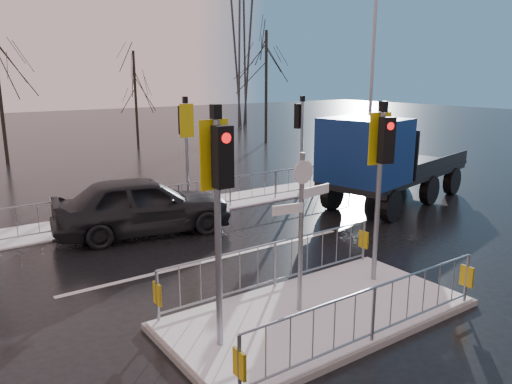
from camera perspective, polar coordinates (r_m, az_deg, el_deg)
ground at (r=10.05m, az=7.05°, el=-13.96°), size 120.00×120.00×0.00m
snow_verge at (r=16.97m, az=-12.68°, el=-2.60°), size 30.00×2.00×0.04m
lane_markings at (r=9.83m, az=8.38°, el=-14.63°), size 8.00×11.38×0.01m
traffic_island at (r=9.88m, az=7.02°, el=-11.94°), size 6.00×3.04×4.15m
far_kerb_fixtures at (r=16.38m, az=-11.23°, el=0.51°), size 18.00×0.65×3.83m
car_far_lane at (r=14.92m, az=-12.78°, el=-1.43°), size 5.38×2.93×1.73m
flatbed_truck at (r=17.58m, az=13.81°, el=3.52°), size 7.29×3.98×3.20m
tree_far_b at (r=32.87m, az=-13.69°, el=12.30°), size 3.25×3.25×6.14m
tree_far_c at (r=34.10m, az=1.18°, el=14.31°), size 4.00×4.00×7.55m
street_lamp_right at (r=22.44m, az=13.22°, el=12.52°), size 1.25×0.18×8.00m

